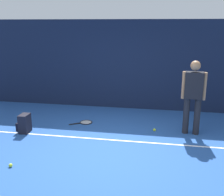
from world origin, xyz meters
name	(u,v)px	position (x,y,z in m)	size (l,w,h in m)	color
ground_plane	(108,151)	(0.00, 0.00, 0.00)	(12.00, 12.00, 0.00)	#234C93
back_fence	(128,65)	(0.00, 3.00, 1.30)	(10.00, 0.10, 2.60)	#141E38
court_line	(113,140)	(0.00, 0.55, 0.00)	(9.00, 0.05, 0.00)	white
tennis_player	(193,93)	(1.71, 1.24, 0.97)	(0.53, 0.26, 1.70)	black
tennis_racket	(85,122)	(-0.90, 1.48, 0.01)	(0.61, 0.48, 0.03)	black
backpack	(24,124)	(-2.13, 0.63, 0.21)	(0.28, 0.30, 0.44)	black
tennis_ball_near_player	(11,165)	(-1.60, -0.93, 0.03)	(0.07, 0.07, 0.07)	#CCE033
tennis_ball_by_fence	(154,130)	(0.88, 1.23, 0.03)	(0.07, 0.07, 0.07)	#CCE033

